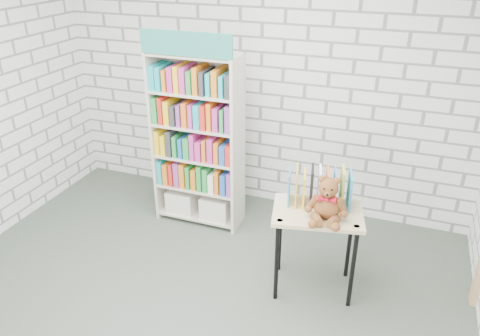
% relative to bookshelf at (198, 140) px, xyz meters
% --- Properties ---
extents(ground, '(4.50, 4.50, 0.00)m').
position_rel_bookshelf_xyz_m(ground, '(0.45, -1.36, -0.91)').
color(ground, '#3F4B3F').
rests_on(ground, ground).
extents(room_shell, '(4.52, 4.02, 2.81)m').
position_rel_bookshelf_xyz_m(room_shell, '(0.45, -1.36, 0.87)').
color(room_shell, silver).
rests_on(room_shell, ground).
extents(bookshelf, '(0.89, 0.35, 2.00)m').
position_rel_bookshelf_xyz_m(bookshelf, '(0.00, 0.00, 0.00)').
color(bookshelf, beige).
rests_on(bookshelf, ground).
extents(display_table, '(0.80, 0.63, 0.77)m').
position_rel_bookshelf_xyz_m(display_table, '(1.37, -0.68, -0.25)').
color(display_table, tan).
rests_on(display_table, ground).
extents(table_books, '(0.53, 0.32, 0.30)m').
position_rel_bookshelf_xyz_m(table_books, '(1.34, -0.57, 0.00)').
color(table_books, '#2B90BE').
rests_on(table_books, display_table).
extents(teddy_bear, '(0.33, 0.31, 0.35)m').
position_rel_bookshelf_xyz_m(teddy_bear, '(1.45, -0.78, -0.00)').
color(teddy_bear, brown).
rests_on(teddy_bear, display_table).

